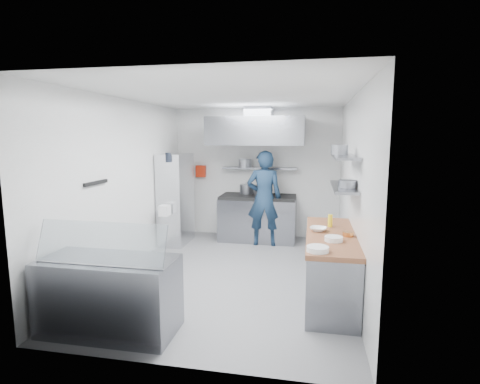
% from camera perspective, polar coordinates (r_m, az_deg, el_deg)
% --- Properties ---
extents(floor, '(5.00, 5.00, 0.00)m').
position_cam_1_polar(floor, '(6.17, -1.08, -12.39)').
color(floor, slate).
rests_on(floor, ground).
extents(ceiling, '(5.00, 5.00, 0.00)m').
position_cam_1_polar(ceiling, '(5.79, -1.16, 14.46)').
color(ceiling, silver).
rests_on(ceiling, wall_back).
extents(wall_back, '(3.60, 2.80, 0.02)m').
position_cam_1_polar(wall_back, '(8.26, 2.49, 2.93)').
color(wall_back, white).
rests_on(wall_back, floor).
extents(wall_front, '(3.60, 2.80, 0.02)m').
position_cam_1_polar(wall_front, '(3.45, -9.81, -4.97)').
color(wall_front, white).
rests_on(wall_front, floor).
extents(wall_left, '(2.80, 5.00, 0.02)m').
position_cam_1_polar(wall_left, '(6.43, -17.00, 1.00)').
color(wall_left, white).
rests_on(wall_left, floor).
extents(wall_right, '(2.80, 5.00, 0.02)m').
position_cam_1_polar(wall_right, '(5.72, 16.80, 0.12)').
color(wall_right, white).
rests_on(wall_right, floor).
extents(gas_range, '(1.60, 0.80, 0.90)m').
position_cam_1_polar(gas_range, '(8.01, 2.74, -4.14)').
color(gas_range, gray).
rests_on(gas_range, floor).
extents(cooktop, '(1.57, 0.78, 0.06)m').
position_cam_1_polar(cooktop, '(7.92, 2.76, -0.74)').
color(cooktop, black).
rests_on(cooktop, gas_range).
extents(stock_pot_left, '(0.31, 0.31, 0.20)m').
position_cam_1_polar(stock_pot_left, '(8.16, 1.05, 0.46)').
color(stock_pot_left, slate).
rests_on(stock_pot_left, cooktop).
extents(stock_pot_mid, '(0.36, 0.36, 0.24)m').
position_cam_1_polar(stock_pot_mid, '(7.76, 3.44, 0.19)').
color(stock_pot_mid, slate).
rests_on(stock_pot_mid, cooktop).
extents(over_range_shelf, '(1.60, 0.30, 0.04)m').
position_cam_1_polar(over_range_shelf, '(8.08, 3.03, 3.66)').
color(over_range_shelf, gray).
rests_on(over_range_shelf, wall_back).
extents(shelf_pot_a, '(0.28, 0.28, 0.18)m').
position_cam_1_polar(shelf_pot_a, '(7.98, 0.79, 4.40)').
color(shelf_pot_a, slate).
rests_on(shelf_pot_a, over_range_shelf).
extents(extractor_hood, '(1.90, 1.15, 0.55)m').
position_cam_1_polar(extractor_hood, '(7.64, 2.65, 9.24)').
color(extractor_hood, gray).
rests_on(extractor_hood, wall_back).
extents(hood_duct, '(0.55, 0.55, 0.24)m').
position_cam_1_polar(hood_duct, '(7.88, 2.91, 11.98)').
color(hood_duct, slate).
rests_on(hood_duct, extractor_hood).
extents(red_firebox, '(0.22, 0.10, 0.26)m').
position_cam_1_polar(red_firebox, '(8.47, -5.97, 3.17)').
color(red_firebox, red).
rests_on(red_firebox, wall_back).
extents(chef, '(0.74, 0.53, 1.92)m').
position_cam_1_polar(chef, '(7.54, 3.71, -0.98)').
color(chef, '#152941').
rests_on(chef, floor).
extents(wire_rack, '(0.50, 0.90, 1.85)m').
position_cam_1_polar(wire_rack, '(7.80, -9.76, -1.03)').
color(wire_rack, silver).
rests_on(wire_rack, floor).
extents(rack_bin_a, '(0.18, 0.22, 0.20)m').
position_cam_1_polar(rack_bin_a, '(7.27, -11.40, -2.77)').
color(rack_bin_a, white).
rests_on(rack_bin_a, wire_rack).
extents(rack_bin_b, '(0.14, 0.17, 0.16)m').
position_cam_1_polar(rack_bin_b, '(7.63, -10.16, 1.59)').
color(rack_bin_b, yellow).
rests_on(rack_bin_b, wire_rack).
extents(rack_jar, '(0.10, 0.10, 0.18)m').
position_cam_1_polar(rack_jar, '(7.24, -10.90, 5.18)').
color(rack_jar, black).
rests_on(rack_jar, wire_rack).
extents(knife_strip, '(0.04, 0.55, 0.05)m').
position_cam_1_polar(knife_strip, '(5.63, -21.10, 1.32)').
color(knife_strip, black).
rests_on(knife_strip, wall_left).
extents(prep_counter_base, '(0.62, 2.00, 0.84)m').
position_cam_1_polar(prep_counter_base, '(5.35, 13.53, -11.16)').
color(prep_counter_base, gray).
rests_on(prep_counter_base, floor).
extents(prep_counter_top, '(0.65, 2.04, 0.06)m').
position_cam_1_polar(prep_counter_top, '(5.21, 13.70, -6.50)').
color(prep_counter_top, brown).
rests_on(prep_counter_top, prep_counter_base).
extents(plate_stack_a, '(0.25, 0.25, 0.06)m').
position_cam_1_polar(plate_stack_a, '(4.38, 11.76, -8.50)').
color(plate_stack_a, white).
rests_on(plate_stack_a, prep_counter_top).
extents(plate_stack_b, '(0.22, 0.22, 0.06)m').
position_cam_1_polar(plate_stack_b, '(4.84, 14.08, -6.93)').
color(plate_stack_b, white).
rests_on(plate_stack_b, prep_counter_top).
extents(copper_pan, '(0.14, 0.14, 0.06)m').
position_cam_1_polar(copper_pan, '(5.12, 16.15, -6.16)').
color(copper_pan, '#CF7F3A').
rests_on(copper_pan, prep_counter_top).
extents(squeeze_bottle, '(0.07, 0.07, 0.18)m').
position_cam_1_polar(squeeze_bottle, '(5.57, 13.58, -4.27)').
color(squeeze_bottle, yellow).
rests_on(squeeze_bottle, prep_counter_top).
extents(mixing_bowl, '(0.27, 0.27, 0.06)m').
position_cam_1_polar(mixing_bowl, '(5.30, 11.83, -5.56)').
color(mixing_bowl, white).
rests_on(mixing_bowl, prep_counter_top).
extents(wall_shelf_lower, '(0.30, 1.30, 0.04)m').
position_cam_1_polar(wall_shelf_lower, '(5.40, 15.48, 0.76)').
color(wall_shelf_lower, gray).
rests_on(wall_shelf_lower, wall_right).
extents(wall_shelf_upper, '(0.30, 1.30, 0.04)m').
position_cam_1_polar(wall_shelf_upper, '(5.36, 15.65, 5.22)').
color(wall_shelf_upper, gray).
rests_on(wall_shelf_upper, wall_right).
extents(shelf_pot_c, '(0.24, 0.24, 0.10)m').
position_cam_1_polar(shelf_pot_c, '(5.18, 16.09, 1.21)').
color(shelf_pot_c, slate).
rests_on(shelf_pot_c, wall_shelf_lower).
extents(shelf_pot_d, '(0.24, 0.24, 0.14)m').
position_cam_1_polar(shelf_pot_d, '(5.44, 14.94, 6.23)').
color(shelf_pot_d, slate).
rests_on(shelf_pot_d, wall_shelf_upper).
extents(display_case, '(1.50, 0.70, 0.85)m').
position_cam_1_polar(display_case, '(4.60, -19.25, -14.65)').
color(display_case, gray).
rests_on(display_case, floor).
extents(display_glass, '(1.47, 0.19, 0.42)m').
position_cam_1_polar(display_glass, '(4.29, -20.47, -7.27)').
color(display_glass, silver).
rests_on(display_glass, display_case).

